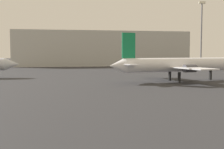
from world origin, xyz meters
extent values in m
cylinder|color=white|center=(20.49, 47.41, 3.47)|extent=(25.35, 7.74, 2.85)
cone|color=white|center=(6.55, 44.64, 3.47)|extent=(3.64, 3.41, 2.85)
cube|color=white|center=(19.25, 47.17, 3.04)|extent=(8.35, 22.27, 0.21)
cube|color=white|center=(8.51, 45.03, 3.75)|extent=(3.44, 7.50, 0.14)
cube|color=#147F4C|center=(8.94, 45.11, 7.34)|extent=(2.75, 0.79, 4.89)
cylinder|color=#4C4C54|center=(19.18, 51.39, 2.90)|extent=(2.84, 2.02, 1.55)
cylinder|color=#4C4C54|center=(20.81, 43.24, 2.90)|extent=(2.84, 2.02, 1.55)
cube|color=black|center=(28.42, 48.99, 1.02)|extent=(0.51, 0.51, 2.04)
cube|color=black|center=(18.91, 48.85, 1.02)|extent=(0.51, 0.51, 2.04)
cube|color=black|center=(19.59, 45.48, 1.02)|extent=(0.51, 0.51, 2.04)
cone|color=silver|center=(-15.19, 62.64, 3.23)|extent=(3.26, 2.97, 2.95)
cylinder|color=slate|center=(45.91, 87.27, 11.56)|extent=(0.50, 0.50, 23.12)
cube|color=#F2EACC|center=(45.91, 87.27, 23.52)|extent=(2.40, 0.50, 0.80)
cube|color=#B7B7B2|center=(15.43, 125.86, 7.62)|extent=(76.70, 25.91, 15.24)
camera|label=1|loc=(-4.74, -10.28, 6.04)|focal=47.21mm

